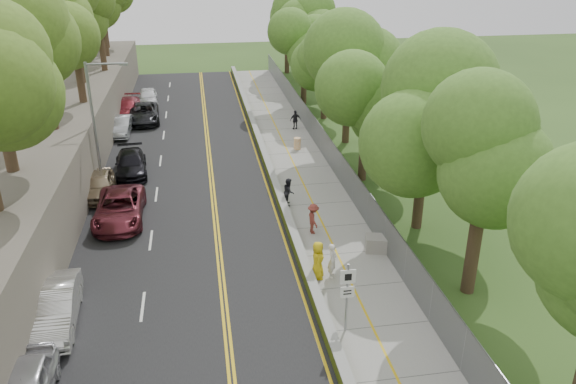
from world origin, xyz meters
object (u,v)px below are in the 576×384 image
Objects in this scene: signpost at (347,291)px; concrete_block at (378,244)px; painter_0 at (318,260)px; construction_barrel at (297,143)px; car_1 at (54,308)px; person_far at (295,120)px; streetlight at (97,117)px; car_2 at (119,208)px.

signpost reaches higher than concrete_block.
signpost is 4.14m from painter_0.
car_1 is (-13.60, -19.54, 0.36)m from construction_barrel.
streetlight is at bearing 25.29° from person_far.
signpost is 1.65× the size of painter_0.
car_2 reaches higher than construction_barrel.
signpost reaches higher than car_1.
person_far is at bearing 84.30° from signpost.
construction_barrel is at bearing 51.40° from car_1.
car_1 is at bearing 50.36° from person_far.
streetlight reaches higher than painter_0.
concrete_block is at bearing 10.12° from car_1.
streetlight is 9.09× the size of construction_barrel.
streetlight is at bearing 49.08° from painter_0.
construction_barrel is 18.01m from painter_0.
streetlight is 6.75m from car_2.
signpost is 3.52× the size of construction_barrel.
streetlight is at bearing 143.31° from concrete_block.
person_far is at bearing 55.89° from car_1.
car_1 is at bearing -90.54° from streetlight.
concrete_block is 14.45m from car_2.
streetlight is 15.16m from car_1.
streetlight is 20.72m from signpost.
car_2 is (-13.30, 5.63, 0.38)m from concrete_block.
signpost reaches higher than car_2.
painter_0 is (-2.25, -17.86, 0.50)m from construction_barrel.
car_1 is at bearing -124.84° from construction_barrel.
painter_0 is at bearing 94.27° from signpost.
person_far reaches higher than car_2.
painter_0 reaches higher than construction_barrel.
signpost reaches higher than person_far.
person_far reaches higher than car_1.
car_1 is 2.62× the size of painter_0.
concrete_block is at bearing 82.30° from person_far.
car_1 is 28.34m from person_far.
painter_0 is (9.75, -7.63, 0.16)m from car_2.
person_far is at bearing 0.87° from painter_0.
construction_barrel is 23.81m from car_1.
person_far is (14.32, 24.46, 0.01)m from car_1.
car_1 is 3.04× the size of person_far.
streetlight is at bearing 124.08° from signpost.
car_1 is 11.47m from painter_0.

